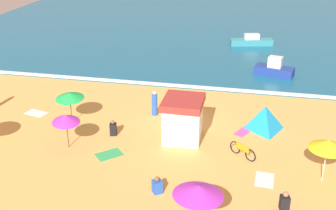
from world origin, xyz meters
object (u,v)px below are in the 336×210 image
Objects in this scene: beach_umbrella_3 at (198,190)px; beachgoer_5 at (113,129)px; lifeguard_cabana at (183,119)px; beachgoer_3 at (157,186)px; parked_bicycle at (243,150)px; beach_umbrella_0 at (70,96)px; beachgoer_2 at (155,104)px; beach_umbrella_2 at (66,119)px; small_boat_0 at (274,69)px; beach_umbrella_4 at (328,145)px; beachgoer_0 at (285,202)px; small_boat_1 at (251,41)px; beach_tent at (265,117)px.

beach_umbrella_3 is 3.00× the size of beachgoer_5.
lifeguard_cabana is 2.93× the size of beachgoer_3.
parked_bicycle is (3.58, -1.39, -0.91)m from lifeguard_cabana.
beach_umbrella_0 reaches higher than parked_bicycle.
beach_umbrella_0 is 5.48m from beachgoer_2.
parked_bicycle is 5.65m from beachgoer_3.
beachgoer_3 is at bearing -132.42° from parked_bicycle.
beachgoer_5 is at bearing 129.86° from beach_umbrella_3.
small_boat_0 is (11.72, 14.56, -1.20)m from beach_umbrella_2.
beach_umbrella_4 is 15.28m from small_boat_0.
parked_bicycle is at bearing -35.03° from beachgoer_2.
beachgoer_5 is (-3.93, 5.11, 0.05)m from beachgoer_3.
beachgoer_5 is at bearing 168.27° from beach_umbrella_4.
beach_umbrella_3 is at bearing -50.14° from beachgoer_5.
beach_umbrella_4 is 12.11m from beachgoer_5.
beachgoer_3 is at bearing 179.19° from beachgoer_0.
beach_umbrella_4 is 2.88× the size of beachgoer_3.
lifeguard_cabana reaches higher than beach_umbrella_0.
beachgoer_0 is at bearing -27.92° from beachgoer_5.
beachgoer_0 is (5.63, -5.65, -0.88)m from lifeguard_cabana.
small_boat_0 is (1.96, 13.57, 0.22)m from parked_bicycle.
small_boat_1 is at bearing 90.43° from parked_bicycle.
lifeguard_cabana is 6.66m from beach_umbrella_2.
beachgoer_5 is 0.29× the size of small_boat_0.
beach_tent is 0.79× the size of small_boat_0.
beachgoer_0 is (-1.95, -2.75, -1.63)m from beach_umbrella_4.
beach_tent reaches higher than beachgoer_3.
beach_umbrella_2 is 13.79m from beach_umbrella_4.
beach_umbrella_3 reaches higher than beachgoer_0.
beach_umbrella_4 is 2.63× the size of beachgoer_0.
beach_umbrella_2 is 2.54× the size of beachgoer_3.
beach_umbrella_3 is at bearing -67.54° from beachgoer_2.
lifeguard_cabana reaches higher than beachgoer_3.
beach_umbrella_2 is at bearing -156.44° from beach_tent.
small_boat_1 is at bearing 99.96° from beach_umbrella_4.
beachgoer_0 is at bearing 31.50° from beach_umbrella_3.
small_boat_0 is at bearing 65.58° from lifeguard_cabana.
beachgoer_0 is 0.99× the size of beachgoer_5.
beach_tent is at bearing 73.11° from parked_bicycle.
beach_tent is at bearing -3.28° from beachgoer_2.
beach_tent is (12.04, 1.74, -1.10)m from beach_umbrella_0.
beachgoer_2 is at bearing 150.33° from beach_umbrella_4.
beachgoer_2 reaches higher than beachgoer_3.
beach_umbrella_2 reaches higher than small_boat_1.
beachgoer_2 is at bearing -130.11° from small_boat_0.
beach_umbrella_3 is at bearing -99.94° from small_boat_0.
beach_umbrella_2 is 0.85× the size of beach_tent.
parked_bicycle is (9.77, 0.99, -1.42)m from beach_umbrella_2.
beachgoer_3 is at bearing -41.19° from beach_umbrella_0.
beach_umbrella_3 is 3.03× the size of beachgoer_0.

